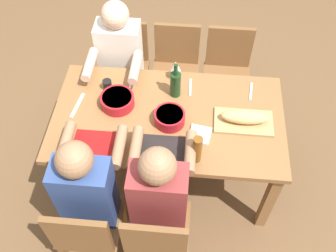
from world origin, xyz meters
TOP-DOWN VIEW (x-y plane):
  - ground_plane at (0.00, 0.00)m, footprint 8.00×8.00m
  - dining_table at (0.00, 0.00)m, footprint 1.61×0.89m
  - chair_far_right at (0.44, 0.77)m, footprint 0.40×0.40m
  - diner_far_right at (0.44, 0.58)m, footprint 0.41×0.53m
  - chair_near_right at (0.44, -0.77)m, footprint 0.40×0.40m
  - diner_near_right at (0.44, -0.58)m, footprint 0.41×0.53m
  - chair_near_center at (0.00, -0.77)m, footprint 0.40×0.40m
  - chair_far_center at (0.00, 0.77)m, footprint 0.40×0.40m
  - diner_far_center at (-0.00, 0.58)m, footprint 0.41×0.53m
  - chair_near_left at (-0.44, -0.77)m, footprint 0.40×0.40m
  - serving_bowl_pasta at (-0.02, 0.05)m, footprint 0.21×0.21m
  - serving_bowl_fruit at (0.36, -0.07)m, footprint 0.24×0.24m
  - cutting_board at (-0.52, 0.01)m, footprint 0.40×0.22m
  - bread_loaf at (-0.52, 0.01)m, footprint 0.32×0.11m
  - wine_bottle at (-0.03, -0.21)m, footprint 0.08×0.08m
  - beer_bottle at (-0.21, 0.34)m, footprint 0.06×0.06m
  - wine_glass at (-0.02, -0.38)m, footprint 0.08×0.08m
  - placemat_far_right at (0.44, 0.29)m, footprint 0.32×0.23m
  - cup_near_right at (0.46, -0.22)m, footprint 0.06×0.06m
  - fork_near_right at (0.30, -0.29)m, footprint 0.02×0.17m
  - fork_near_center at (-0.14, -0.29)m, footprint 0.02×0.17m
  - placemat_far_center at (0.00, 0.29)m, footprint 0.32×0.23m
  - fork_near_left at (-0.58, -0.29)m, footprint 0.03×0.17m
  - carving_knife at (0.65, -0.04)m, footprint 0.06×0.23m
  - napkin_stack at (-0.23, 0.15)m, footprint 0.16×0.16m

SIDE VIEW (x-z plane):
  - ground_plane at x=0.00m, z-range 0.00..0.00m
  - chair_far_right at x=0.44m, z-range 0.06..0.91m
  - chair_near_right at x=0.44m, z-range 0.06..0.91m
  - chair_near_center at x=0.00m, z-range 0.06..0.91m
  - chair_far_center at x=0.00m, z-range 0.06..0.91m
  - chair_near_left at x=-0.44m, z-range 0.06..0.91m
  - dining_table at x=0.00m, z-range 0.28..1.02m
  - diner_far_right at x=0.44m, z-range 0.10..1.30m
  - diner_near_right at x=0.44m, z-range 0.10..1.30m
  - diner_far_center at x=0.00m, z-range 0.10..1.30m
  - placemat_far_right at x=0.44m, z-range 0.74..0.75m
  - placemat_far_center at x=0.00m, z-range 0.74..0.75m
  - fork_near_right at x=0.30m, z-range 0.74..0.75m
  - fork_near_center at x=-0.14m, z-range 0.74..0.75m
  - fork_near_left at x=-0.58m, z-range 0.74..0.75m
  - carving_knife at x=0.65m, z-range 0.74..0.75m
  - cutting_board at x=-0.52m, z-range 0.74..0.76m
  - napkin_stack at x=-0.23m, z-range 0.74..0.76m
  - cup_near_right at x=0.46m, z-range 0.74..0.82m
  - serving_bowl_fruit at x=0.36m, z-range 0.75..0.83m
  - serving_bowl_pasta at x=-0.02m, z-range 0.75..0.83m
  - bread_loaf at x=-0.52m, z-range 0.76..0.85m
  - wine_bottle at x=-0.03m, z-range 0.70..0.99m
  - beer_bottle at x=-0.21m, z-range 0.74..0.96m
  - wine_glass at x=-0.02m, z-range 0.77..0.94m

